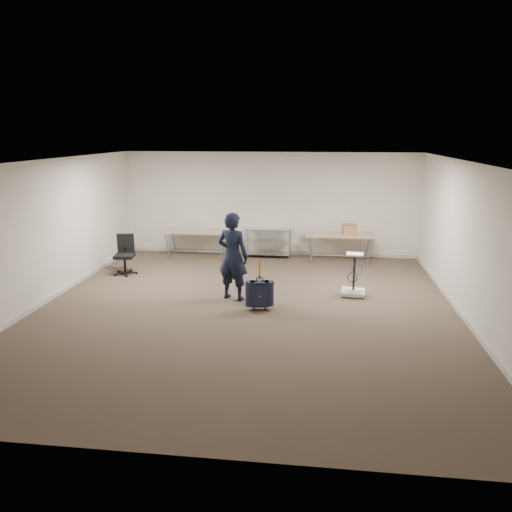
# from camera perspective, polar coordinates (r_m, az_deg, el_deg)

# --- Properties ---
(ground) EXTENTS (9.00, 9.00, 0.00)m
(ground) POSITION_cam_1_polar(r_m,az_deg,el_deg) (9.63, -1.17, -6.13)
(ground) COLOR #413327
(ground) RESTS_ON ground
(room_shell) EXTENTS (8.00, 9.00, 9.00)m
(room_shell) POSITION_cam_1_polar(r_m,az_deg,el_deg) (10.91, -0.12, -3.41)
(room_shell) COLOR beige
(room_shell) RESTS_ON ground
(folding_table_left) EXTENTS (1.80, 0.75, 0.73)m
(folding_table_left) POSITION_cam_1_polar(r_m,az_deg,el_deg) (13.55, -6.73, 2.68)
(folding_table_left) COLOR tan
(folding_table_left) RESTS_ON ground
(folding_table_right) EXTENTS (1.80, 0.75, 0.73)m
(folding_table_right) POSITION_cam_1_polar(r_m,az_deg,el_deg) (13.17, 9.55, 2.26)
(folding_table_right) COLOR tan
(folding_table_right) RESTS_ON ground
(wire_shelf) EXTENTS (1.22, 0.47, 0.80)m
(wire_shelf) POSITION_cam_1_polar(r_m,az_deg,el_deg) (13.52, 1.40, 1.72)
(wire_shelf) COLOR silver
(wire_shelf) RESTS_ON ground
(person) EXTENTS (0.75, 0.61, 1.79)m
(person) POSITION_cam_1_polar(r_m,az_deg,el_deg) (9.98, -2.66, -0.04)
(person) COLOR black
(person) RESTS_ON ground
(suitcase) EXTENTS (0.38, 0.26, 0.95)m
(suitcase) POSITION_cam_1_polar(r_m,az_deg,el_deg) (9.50, 0.42, -4.33)
(suitcase) COLOR black
(suitcase) RESTS_ON ground
(office_chair) EXTENTS (0.57, 0.57, 0.95)m
(office_chair) POSITION_cam_1_polar(r_m,az_deg,el_deg) (12.32, -14.72, -0.69)
(office_chair) COLOR black
(office_chair) RESTS_ON ground
(equipment_cart) EXTENTS (0.53, 0.53, 0.89)m
(equipment_cart) POSITION_cam_1_polar(r_m,az_deg,el_deg) (10.58, 11.08, -3.18)
(equipment_cart) COLOR beige
(equipment_cart) RESTS_ON ground
(cardboard_box) EXTENTS (0.39, 0.31, 0.27)m
(cardboard_box) POSITION_cam_1_polar(r_m,az_deg,el_deg) (13.14, 10.62, 3.01)
(cardboard_box) COLOR #88603F
(cardboard_box) RESTS_ON folding_table_right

